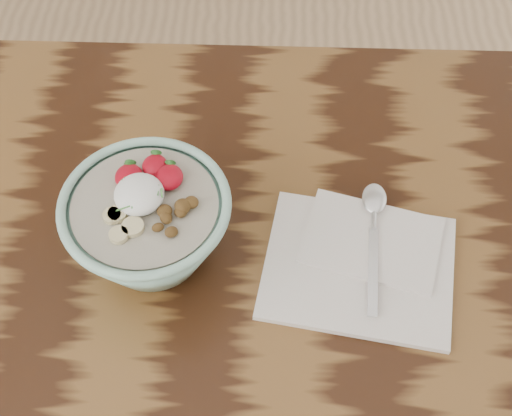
# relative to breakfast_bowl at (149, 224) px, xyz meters

# --- Properties ---
(table) EXTENTS (1.60, 0.90, 0.75)m
(table) POSITION_rel_breakfast_bowl_xyz_m (0.07, -0.05, -0.16)
(table) COLOR black
(table) RESTS_ON ground
(breakfast_bowl) EXTENTS (0.20, 0.20, 0.14)m
(breakfast_bowl) POSITION_rel_breakfast_bowl_xyz_m (0.00, 0.00, 0.00)
(breakfast_bowl) COLOR #93C6B3
(breakfast_bowl) RESTS_ON table
(napkin) EXTENTS (0.26, 0.23, 0.01)m
(napkin) POSITION_rel_breakfast_bowl_xyz_m (0.26, -0.01, -0.06)
(napkin) COLOR silver
(napkin) RESTS_ON table
(spoon) EXTENTS (0.04, 0.20, 0.01)m
(spoon) POSITION_rel_breakfast_bowl_xyz_m (0.28, 0.06, -0.05)
(spoon) COLOR silver
(spoon) RESTS_ON napkin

